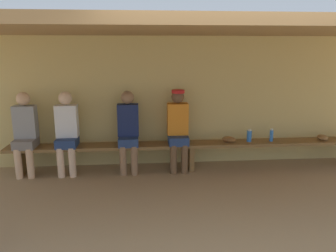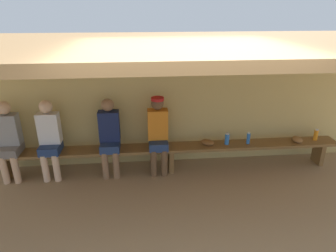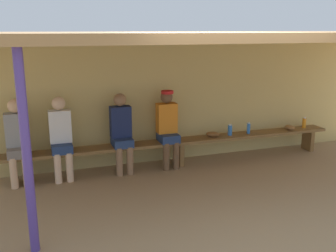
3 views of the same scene
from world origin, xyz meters
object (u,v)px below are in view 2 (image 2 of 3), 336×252
at_px(player_near_post, 9,138).
at_px(baseball_glove_dark_brown, 297,139).
at_px(bench, 171,150).
at_px(water_bottle_green, 248,138).
at_px(player_with_sunglasses, 110,134).
at_px(baseball_glove_tan, 207,142).
at_px(player_rightmost, 49,137).
at_px(water_bottle_clear, 316,135).
at_px(player_middle, 158,132).
at_px(water_bottle_orange, 227,139).

relative_size(player_near_post, baseball_glove_dark_brown, 5.56).
distance_m(bench, water_bottle_green, 1.38).
bearing_deg(player_with_sunglasses, baseball_glove_tan, 0.27).
distance_m(player_rightmost, baseball_glove_dark_brown, 4.30).
height_order(water_bottle_clear, baseball_glove_tan, water_bottle_clear).
xyz_separation_m(player_rightmost, player_middle, (1.79, 0.00, 0.02)).
distance_m(player_near_post, baseball_glove_tan, 3.31).
bearing_deg(water_bottle_clear, player_rightmost, -179.73).
height_order(player_with_sunglasses, baseball_glove_tan, player_with_sunglasses).
relative_size(player_with_sunglasses, player_near_post, 1.00).
bearing_deg(water_bottle_clear, player_with_sunglasses, -179.65).
relative_size(water_bottle_green, baseball_glove_tan, 0.90).
bearing_deg(player_rightmost, player_middle, 0.02).
xyz_separation_m(player_with_sunglasses, baseball_glove_tan, (1.68, 0.01, -0.22)).
relative_size(bench, player_rightmost, 4.49).
height_order(player_with_sunglasses, water_bottle_clear, player_with_sunglasses).
xyz_separation_m(bench, baseball_glove_tan, (0.65, 0.01, 0.12)).
xyz_separation_m(water_bottle_clear, baseball_glove_tan, (-2.00, -0.01, -0.06)).
xyz_separation_m(player_near_post, water_bottle_green, (4.03, -0.01, -0.17)).
height_order(player_rightmost, water_bottle_green, player_rightmost).
bearing_deg(player_rightmost, baseball_glove_tan, 0.17).
bearing_deg(water_bottle_green, player_near_post, 179.81).
relative_size(player_near_post, water_bottle_clear, 6.25).
height_order(player_middle, water_bottle_green, player_middle).
height_order(water_bottle_orange, water_bottle_green, water_bottle_green).
relative_size(player_middle, water_bottle_orange, 6.43).
distance_m(player_with_sunglasses, player_near_post, 1.62).
relative_size(player_middle, water_bottle_green, 6.20).
bearing_deg(player_middle, water_bottle_orange, 0.04).
bearing_deg(player_near_post, baseball_glove_tan, 0.14).
xyz_separation_m(player_rightmost, player_with_sunglasses, (0.98, 0.00, 0.00)).
height_order(bench, water_bottle_clear, water_bottle_clear).
bearing_deg(player_with_sunglasses, water_bottle_clear, 0.35).
relative_size(player_rightmost, water_bottle_green, 6.15).
bearing_deg(water_bottle_clear, baseball_glove_dark_brown, -173.45).
bearing_deg(baseball_glove_tan, player_middle, 37.74).
height_order(player_rightmost, water_bottle_orange, player_rightmost).
distance_m(player_rightmost, player_middle, 1.79).
distance_m(player_with_sunglasses, water_bottle_green, 2.41).
relative_size(player_middle, water_bottle_clear, 6.29).
bearing_deg(player_rightmost, water_bottle_green, -0.23).
relative_size(bench, water_bottle_clear, 28.08).
bearing_deg(water_bottle_orange, player_rightmost, -179.98).
relative_size(player_near_post, water_bottle_green, 6.15).
bearing_deg(player_rightmost, water_bottle_clear, 0.27).
bearing_deg(water_bottle_green, water_bottle_clear, 1.60).
distance_m(baseball_glove_tan, baseball_glove_dark_brown, 1.63).
bearing_deg(water_bottle_orange, baseball_glove_tan, 178.90).
bearing_deg(player_middle, baseball_glove_tan, 0.49).
bearing_deg(bench, baseball_glove_dark_brown, -0.42).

